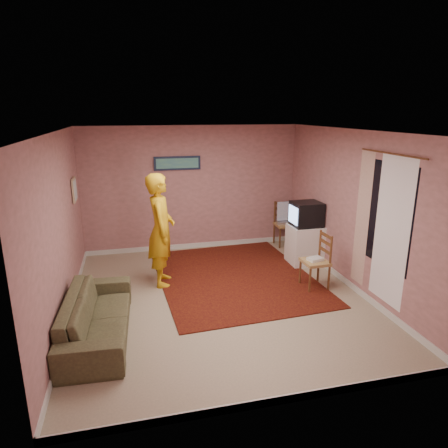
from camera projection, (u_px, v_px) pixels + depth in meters
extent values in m
plane|color=tan|center=(219.00, 298.00, 6.38)|extent=(5.00, 5.00, 0.00)
cube|color=#B5777B|center=(192.00, 189.00, 8.36)|extent=(4.50, 0.02, 2.60)
cube|color=#B5777B|center=(279.00, 288.00, 3.68)|extent=(4.50, 0.02, 2.60)
cube|color=#B5777B|center=(60.00, 229.00, 5.51)|extent=(0.02, 5.00, 2.60)
cube|color=#B5777B|center=(353.00, 211.00, 6.53)|extent=(0.02, 5.00, 2.60)
cube|color=white|center=(218.00, 131.00, 5.66)|extent=(4.50, 5.00, 0.02)
cube|color=silver|center=(194.00, 245.00, 8.69)|extent=(4.50, 0.02, 0.10)
cube|color=silver|center=(274.00, 401.00, 4.03)|extent=(4.50, 0.02, 0.10)
cube|color=silver|center=(71.00, 311.00, 5.86)|extent=(0.02, 5.00, 0.10)
cube|color=silver|center=(346.00, 281.00, 6.87)|extent=(0.02, 5.00, 0.10)
cube|color=black|center=(387.00, 215.00, 5.64)|extent=(0.01, 1.10, 1.50)
cube|color=white|center=(391.00, 232.00, 5.56)|extent=(0.01, 0.75, 2.10)
cube|color=beige|center=(362.00, 219.00, 6.21)|extent=(0.01, 0.35, 2.10)
cylinder|color=brown|center=(392.00, 154.00, 5.40)|extent=(0.02, 1.40, 0.02)
cube|color=#121B34|center=(177.00, 163.00, 8.11)|extent=(0.95, 0.03, 0.28)
cube|color=teal|center=(177.00, 163.00, 8.09)|extent=(0.86, 0.01, 0.20)
cube|color=tan|center=(74.00, 190.00, 6.95)|extent=(0.03, 0.38, 0.42)
cube|color=silver|center=(75.00, 190.00, 6.95)|extent=(0.01, 0.30, 0.34)
cube|color=black|center=(235.00, 276.00, 7.17)|extent=(2.80, 3.42, 0.02)
cube|color=white|center=(305.00, 245.00, 7.72)|extent=(0.60, 0.55, 0.76)
cube|color=black|center=(306.00, 214.00, 7.56)|extent=(0.54, 0.49, 0.46)
cube|color=#8CB2F2|center=(293.00, 215.00, 7.49)|extent=(0.03, 0.38, 0.33)
cube|color=tan|center=(285.00, 225.00, 8.76)|extent=(0.44, 0.42, 0.05)
cube|color=brown|center=(286.00, 214.00, 8.69)|extent=(0.44, 0.05, 0.50)
cube|color=silver|center=(285.00, 222.00, 8.74)|extent=(0.43, 0.35, 0.07)
cube|color=#94BAF2|center=(286.00, 211.00, 8.67)|extent=(0.39, 0.05, 0.41)
cube|color=tan|center=(315.00, 262.00, 6.64)|extent=(0.42, 0.44, 0.05)
cube|color=brown|center=(316.00, 248.00, 6.57)|extent=(0.05, 0.42, 0.48)
cube|color=silver|center=(315.00, 259.00, 6.63)|extent=(0.28, 0.23, 0.05)
imported|color=brown|center=(97.00, 316.00, 5.22)|extent=(0.88, 2.04, 0.58)
imported|color=gold|center=(161.00, 230.00, 6.67)|extent=(0.53, 0.74, 1.91)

